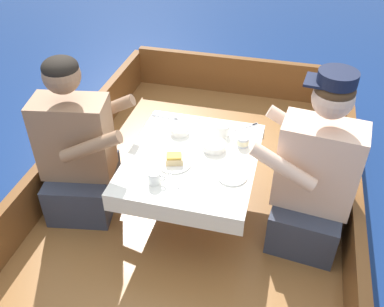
{
  "coord_description": "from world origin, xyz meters",
  "views": [
    {
      "loc": [
        0.45,
        -1.7,
        2.1
      ],
      "look_at": [
        0.0,
        0.08,
        0.71
      ],
      "focal_mm": 40.0,
      "sensor_mm": 36.0,
      "label": 1
    }
  ],
  "objects_px": {
    "sandwich": "(174,159)",
    "coffee_cup_port": "(223,130)",
    "coffee_cup_starboard": "(154,177)",
    "person_port": "(78,153)",
    "tin_can": "(243,142)",
    "person_starboard": "(313,180)"
  },
  "relations": [
    {
      "from": "coffee_cup_port",
      "to": "coffee_cup_starboard",
      "type": "relative_size",
      "value": 1.14
    },
    {
      "from": "tin_can",
      "to": "person_starboard",
      "type": "bearing_deg",
      "value": -21.88
    },
    {
      "from": "sandwich",
      "to": "coffee_cup_port",
      "type": "relative_size",
      "value": 1.02
    },
    {
      "from": "sandwich",
      "to": "coffee_cup_port",
      "type": "bearing_deg",
      "value": 59.18
    },
    {
      "from": "person_starboard",
      "to": "coffee_cup_port",
      "type": "relative_size",
      "value": 9.76
    },
    {
      "from": "person_port",
      "to": "person_starboard",
      "type": "height_order",
      "value": "person_starboard"
    },
    {
      "from": "person_port",
      "to": "coffee_cup_port",
      "type": "relative_size",
      "value": 9.3
    },
    {
      "from": "sandwich",
      "to": "coffee_cup_port",
      "type": "distance_m",
      "value": 0.38
    },
    {
      "from": "person_starboard",
      "to": "coffee_cup_port",
      "type": "xyz_separation_m",
      "value": [
        -0.53,
        0.24,
        0.07
      ]
    },
    {
      "from": "person_port",
      "to": "coffee_cup_port",
      "type": "distance_m",
      "value": 0.83
    },
    {
      "from": "coffee_cup_starboard",
      "to": "tin_can",
      "type": "bearing_deg",
      "value": 47.96
    },
    {
      "from": "person_starboard",
      "to": "sandwich",
      "type": "height_order",
      "value": "person_starboard"
    },
    {
      "from": "person_port",
      "to": "person_starboard",
      "type": "distance_m",
      "value": 1.3
    },
    {
      "from": "tin_can",
      "to": "person_port",
      "type": "bearing_deg",
      "value": -165.38
    },
    {
      "from": "coffee_cup_starboard",
      "to": "tin_can",
      "type": "relative_size",
      "value": 1.37
    },
    {
      "from": "person_port",
      "to": "coffee_cup_starboard",
      "type": "distance_m",
      "value": 0.56
    },
    {
      "from": "person_port",
      "to": "sandwich",
      "type": "bearing_deg",
      "value": -11.68
    },
    {
      "from": "person_port",
      "to": "tin_can",
      "type": "bearing_deg",
      "value": 4.44
    },
    {
      "from": "sandwich",
      "to": "coffee_cup_starboard",
      "type": "bearing_deg",
      "value": -107.09
    },
    {
      "from": "sandwich",
      "to": "person_port",
      "type": "bearing_deg",
      "value": 178.5
    },
    {
      "from": "coffee_cup_port",
      "to": "sandwich",
      "type": "bearing_deg",
      "value": -120.82
    },
    {
      "from": "coffee_cup_port",
      "to": "coffee_cup_starboard",
      "type": "bearing_deg",
      "value": -116.45
    }
  ]
}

